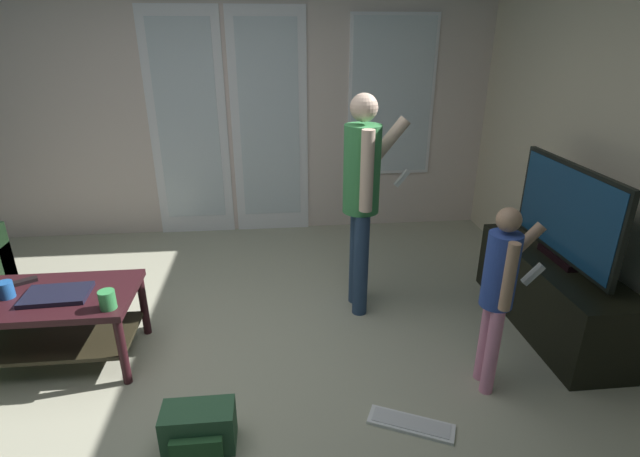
{
  "coord_description": "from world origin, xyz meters",
  "views": [
    {
      "loc": [
        0.51,
        -2.21,
        1.88
      ],
      "look_at": [
        0.77,
        0.34,
        0.82
      ],
      "focal_mm": 26.73,
      "sensor_mm": 36.0,
      "label": 1
    }
  ],
  "objects": [
    {
      "name": "ground_plane",
      "position": [
        0.0,
        0.0,
        -0.01
      ],
      "size": [
        5.38,
        4.93,
        0.02
      ],
      "primitive_type": "cube",
      "color": "#A5A38B"
    },
    {
      "name": "wall_back_with_doors",
      "position": [
        0.08,
        2.43,
        1.24
      ],
      "size": [
        5.38,
        0.09,
        2.55
      ],
      "color": "beige",
      "rests_on": "ground_plane"
    },
    {
      "name": "coffee_table",
      "position": [
        -0.8,
        0.35,
        0.34
      ],
      "size": [
        0.93,
        0.57,
        0.46
      ],
      "color": "black",
      "rests_on": "ground_plane"
    },
    {
      "name": "tv_stand",
      "position": [
        2.35,
        0.42,
        0.25
      ],
      "size": [
        0.43,
        1.31,
        0.5
      ],
      "color": "black",
      "rests_on": "ground_plane"
    },
    {
      "name": "flat_screen_tv",
      "position": [
        2.35,
        0.42,
        0.82
      ],
      "size": [
        0.08,
        1.04,
        0.64
      ],
      "color": "black",
      "rests_on": "tv_stand"
    },
    {
      "name": "person_adult",
      "position": [
        1.11,
        0.79,
        0.92
      ],
      "size": [
        0.5,
        0.42,
        1.53
      ],
      "color": "navy",
      "rests_on": "ground_plane"
    },
    {
      "name": "person_child",
      "position": [
        1.68,
        -0.12,
        0.65
      ],
      "size": [
        0.38,
        0.29,
        1.08
      ],
      "color": "pink",
      "rests_on": "ground_plane"
    },
    {
      "name": "backpack",
      "position": [
        0.11,
        -0.41,
        0.11
      ],
      "size": [
        0.35,
        0.22,
        0.22
      ],
      "color": "#325B3D",
      "rests_on": "ground_plane"
    },
    {
      "name": "loose_keyboard",
      "position": [
        1.17,
        -0.39,
        0.01
      ],
      "size": [
        0.45,
        0.3,
        0.02
      ],
      "color": "white",
      "rests_on": "ground_plane"
    },
    {
      "name": "laptop_closed",
      "position": [
        -0.76,
        0.32,
        0.48
      ],
      "size": [
        0.37,
        0.25,
        0.03
      ],
      "primitive_type": "cube",
      "rotation": [
        0.0,
        0.0,
        0.05
      ],
      "color": "black",
      "rests_on": "coffee_table"
    },
    {
      "name": "cup_near_edge",
      "position": [
        -1.04,
        0.34,
        0.51
      ],
      "size": [
        0.09,
        0.09,
        0.1
      ],
      "primitive_type": "cylinder",
      "color": "#1F5298",
      "rests_on": "coffee_table"
    },
    {
      "name": "cup_by_laptop",
      "position": [
        -0.42,
        0.16,
        0.52
      ],
      "size": [
        0.09,
        0.09,
        0.11
      ],
      "primitive_type": "cylinder",
      "color": "#368C4A",
      "rests_on": "coffee_table"
    },
    {
      "name": "tv_remote_black",
      "position": [
        -1.03,
        0.51,
        0.48
      ],
      "size": [
        0.17,
        0.13,
        0.02
      ],
      "primitive_type": "cube",
      "rotation": [
        0.0,
        0.0,
        0.55
      ],
      "color": "black",
      "rests_on": "coffee_table"
    }
  ]
}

